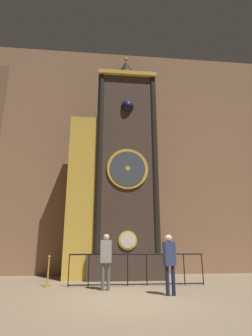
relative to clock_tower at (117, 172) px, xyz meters
The scene contains 7 objects.
ground_plane 6.50m from the clock_tower, 89.32° to the right, with size 28.00×28.00×0.00m, color #847056.
cathedral_back_wall 2.17m from the clock_tower, 91.27° to the left, with size 24.00×0.32×12.41m.
clock_tower is the anchor object (origin of this frame).
railing_fence 4.57m from the clock_tower, 72.08° to the right, with size 4.91×0.05×1.10m.
visitor_near 4.56m from the clock_tower, 100.89° to the right, with size 0.38×0.28×1.77m.
visitor_far 5.42m from the clock_tower, 70.07° to the right, with size 0.38×0.28×1.72m.
stanchion_post 5.35m from the clock_tower, 144.69° to the right, with size 0.28×0.28×1.04m.
Camera 1 is at (-0.81, -7.44, 1.51)m, focal length 28.00 mm.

